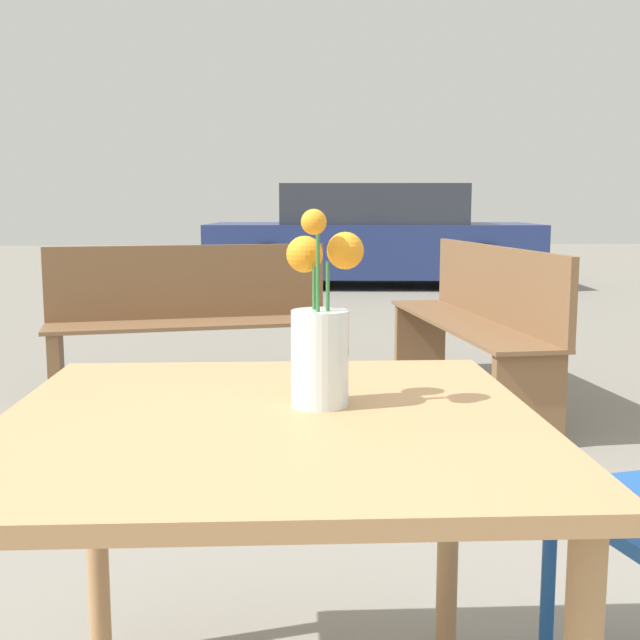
{
  "coord_description": "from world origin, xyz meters",
  "views": [
    {
      "loc": [
        0.01,
        -1.37,
        1.07
      ],
      "look_at": [
        0.09,
        0.06,
        0.86
      ],
      "focal_mm": 45.0,
      "sensor_mm": 36.0,
      "label": 1
    }
  ],
  "objects_px": {
    "bench_middle": "(478,316)",
    "flower_vase": "(321,341)",
    "table_front": "(270,462)",
    "parked_car": "(372,238)",
    "bench_near": "(190,319)"
  },
  "relations": [
    {
      "from": "bench_middle",
      "to": "flower_vase",
      "type": "bearing_deg",
      "value": -110.11
    },
    {
      "from": "table_front",
      "to": "parked_car",
      "type": "height_order",
      "value": "parked_car"
    },
    {
      "from": "parked_car",
      "to": "table_front",
      "type": "bearing_deg",
      "value": -98.24
    },
    {
      "from": "bench_near",
      "to": "parked_car",
      "type": "distance_m",
      "value": 6.51
    },
    {
      "from": "bench_near",
      "to": "parked_car",
      "type": "xyz_separation_m",
      "value": [
        1.77,
        6.26,
        0.17
      ]
    },
    {
      "from": "bench_middle",
      "to": "parked_car",
      "type": "relative_size",
      "value": 0.43
    },
    {
      "from": "bench_near",
      "to": "parked_car",
      "type": "bearing_deg",
      "value": 74.21
    },
    {
      "from": "parked_car",
      "to": "bench_middle",
      "type": "bearing_deg",
      "value": -91.94
    },
    {
      "from": "flower_vase",
      "to": "bench_near",
      "type": "xyz_separation_m",
      "value": [
        -0.53,
        2.89,
        -0.37
      ]
    },
    {
      "from": "bench_middle",
      "to": "parked_car",
      "type": "distance_m",
      "value": 6.35
    },
    {
      "from": "bench_near",
      "to": "flower_vase",
      "type": "bearing_deg",
      "value": -79.65
    },
    {
      "from": "table_front",
      "to": "parked_car",
      "type": "relative_size",
      "value": 0.22
    },
    {
      "from": "flower_vase",
      "to": "bench_near",
      "type": "distance_m",
      "value": 2.96
    },
    {
      "from": "table_front",
      "to": "flower_vase",
      "type": "distance_m",
      "value": 0.23
    },
    {
      "from": "table_front",
      "to": "bench_middle",
      "type": "distance_m",
      "value": 3.08
    }
  ]
}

